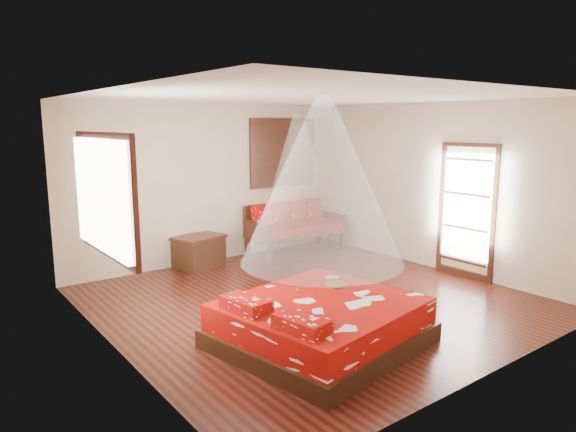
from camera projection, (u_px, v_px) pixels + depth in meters
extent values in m
cube|color=black|center=(311.00, 300.00, 7.26)|extent=(5.50, 5.50, 0.02)
cube|color=white|center=(313.00, 96.00, 6.75)|extent=(5.50, 5.50, 0.02)
cube|color=tan|center=(110.00, 226.00, 5.37)|extent=(0.02, 5.50, 2.80)
cube|color=tan|center=(438.00, 187.00, 8.65)|extent=(0.02, 5.50, 2.80)
cube|color=tan|center=(213.00, 184.00, 9.17)|extent=(5.50, 0.02, 2.80)
cube|color=tan|center=(499.00, 237.00, 4.84)|extent=(5.50, 0.02, 2.80)
cube|color=black|center=(321.00, 335.00, 5.81)|extent=(2.38, 2.22, 0.20)
cube|color=#980A04|center=(321.00, 314.00, 5.76)|extent=(2.26, 2.10, 0.30)
cube|color=#980A04|center=(302.00, 324.00, 4.90)|extent=(0.39, 0.59, 0.14)
cube|color=#980A04|center=(246.00, 304.00, 5.43)|extent=(0.39, 0.59, 0.14)
cube|color=black|center=(269.00, 252.00, 9.12)|extent=(0.08, 0.08, 0.42)
cube|color=black|center=(342.00, 239.00, 10.17)|extent=(0.08, 0.08, 0.42)
cube|color=black|center=(248.00, 244.00, 9.68)|extent=(0.08, 0.08, 0.42)
cube|color=black|center=(319.00, 232.00, 10.73)|extent=(0.08, 0.08, 0.42)
cube|color=black|center=(296.00, 233.00, 9.90)|extent=(1.89, 0.84, 0.08)
cube|color=#9C0805|center=(296.00, 227.00, 9.88)|extent=(1.83, 0.78, 0.14)
cube|color=black|center=(284.00, 215.00, 10.14)|extent=(1.89, 0.06, 0.55)
cube|color=black|center=(257.00, 230.00, 9.33)|extent=(0.06, 0.84, 0.30)
cube|color=black|center=(331.00, 219.00, 10.40)|extent=(0.06, 0.84, 0.30)
cube|color=#980A04|center=(261.00, 215.00, 9.66)|extent=(0.40, 0.20, 0.42)
cube|color=#980A04|center=(279.00, 213.00, 9.91)|extent=(0.40, 0.20, 0.42)
cube|color=#980A04|center=(296.00, 211.00, 10.16)|extent=(0.40, 0.20, 0.42)
cube|color=#980A04|center=(313.00, 208.00, 10.41)|extent=(0.40, 0.20, 0.42)
cube|color=black|center=(199.00, 253.00, 8.84)|extent=(0.90, 0.74, 0.51)
cube|color=black|center=(198.00, 237.00, 8.79)|extent=(0.95, 0.79, 0.05)
cube|color=black|center=(283.00, 153.00, 9.96)|extent=(1.52, 0.06, 1.32)
cube|color=black|center=(283.00, 153.00, 9.95)|extent=(1.35, 0.04, 1.10)
cube|color=black|center=(106.00, 195.00, 5.49)|extent=(0.08, 1.74, 1.34)
cube|color=silver|center=(109.00, 195.00, 5.52)|extent=(0.04, 1.54, 1.10)
cube|color=black|center=(466.00, 213.00, 8.21)|extent=(0.08, 1.02, 2.16)
cube|color=white|center=(466.00, 207.00, 8.18)|extent=(0.03, 0.82, 1.70)
cylinder|color=brown|center=(336.00, 285.00, 6.25)|extent=(0.26, 0.26, 0.03)
cone|color=white|center=(323.00, 181.00, 5.49)|extent=(1.79, 1.79, 1.80)
cone|color=white|center=(298.00, 148.00, 9.57)|extent=(1.01, 1.01, 1.50)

